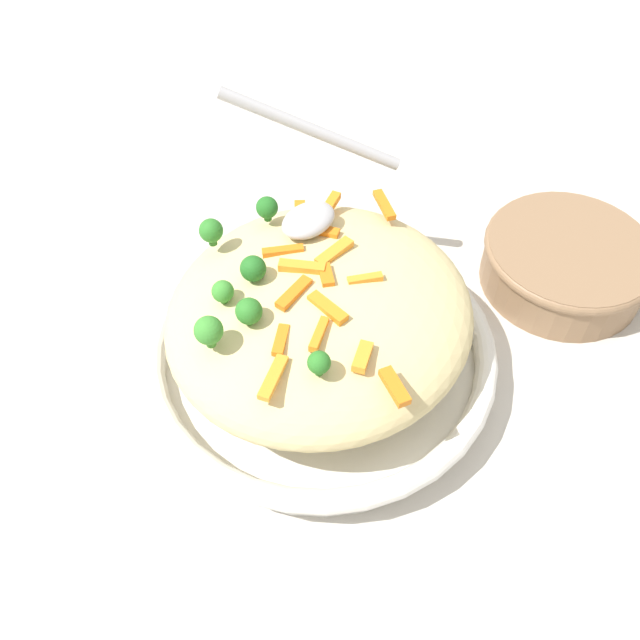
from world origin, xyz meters
TOP-DOWN VIEW (x-y plane):
  - ground_plane at (0.00, 0.00)m, footprint 2.40×2.40m
  - serving_bowl at (0.00, 0.00)m, footprint 0.34×0.34m
  - pasta_mound at (0.00, 0.00)m, footprint 0.28×0.27m
  - carrot_piece_0 at (-0.05, -0.04)m, footprint 0.02×0.03m
  - carrot_piece_1 at (0.04, 0.04)m, footprint 0.03×0.02m
  - carrot_piece_2 at (-0.01, -0.05)m, footprint 0.03×0.03m
  - carrot_piece_3 at (0.07, 0.02)m, footprint 0.03×0.02m
  - carrot_piece_4 at (-0.05, -0.07)m, footprint 0.03×0.03m
  - carrot_piece_5 at (0.02, 0.03)m, footprint 0.01×0.04m
  - carrot_piece_6 at (-0.01, 0.00)m, footprint 0.02×0.03m
  - carrot_piece_7 at (-0.03, -0.01)m, footprint 0.04×0.01m
  - carrot_piece_8 at (0.04, 0.11)m, footprint 0.02×0.04m
  - carrot_piece_9 at (0.00, -0.02)m, footprint 0.03×0.04m
  - carrot_piece_10 at (-0.03, 0.03)m, footprint 0.03×0.02m
  - carrot_piece_11 at (0.09, 0.04)m, footprint 0.04×0.03m
  - carrot_piece_12 at (-0.09, -0.07)m, footprint 0.03×0.02m
  - carrot_piece_13 at (-0.12, -0.03)m, footprint 0.03×0.04m
  - carrot_piece_14 at (0.03, 0.08)m, footprint 0.03×0.02m
  - carrot_piece_15 at (0.03, -0.01)m, footprint 0.04×0.01m
  - broccoli_floret_0 at (0.07, -0.05)m, footprint 0.02×0.02m
  - broccoli_floret_1 at (-0.03, -0.10)m, footprint 0.02×0.02m
  - broccoli_floret_2 at (0.07, -0.01)m, footprint 0.02×0.02m
  - broccoli_floret_3 at (0.03, -0.11)m, footprint 0.02×0.02m
  - broccoli_floret_4 at (0.10, -0.02)m, footprint 0.02×0.02m
  - broccoli_floret_5 at (0.07, 0.06)m, footprint 0.02×0.02m
  - broccoli_floret_6 at (0.03, -0.05)m, footprint 0.02×0.02m
  - serving_spoon at (-0.07, -0.08)m, footprint 0.15×0.14m
  - companion_bowl at (-0.27, 0.11)m, footprint 0.18×0.18m

SIDE VIEW (x-z plane):
  - ground_plane at x=0.00m, z-range 0.00..0.00m
  - serving_bowl at x=0.00m, z-range 0.00..0.05m
  - companion_bowl at x=-0.27m, z-range 0.00..0.06m
  - pasta_mound at x=0.00m, z-range 0.04..0.13m
  - carrot_piece_11 at x=0.09m, z-range 0.12..0.13m
  - carrot_piece_13 at x=-0.12m, z-range 0.12..0.13m
  - carrot_piece_4 at x=-0.05m, z-range 0.12..0.13m
  - carrot_piece_8 at x=0.04m, z-range 0.12..0.13m
  - carrot_piece_12 at x=-0.09m, z-range 0.12..0.13m
  - carrot_piece_3 at x=0.07m, z-range 0.12..0.13m
  - carrot_piece_14 at x=0.03m, z-range 0.12..0.13m
  - carrot_piece_0 at x=-0.05m, z-range 0.12..0.13m
  - carrot_piece_2 at x=-0.01m, z-range 0.12..0.13m
  - carrot_piece_1 at x=0.04m, z-range 0.12..0.13m
  - carrot_piece_10 at x=-0.03m, z-range 0.12..0.13m
  - carrot_piece_7 at x=-0.03m, z-range 0.12..0.13m
  - carrot_piece_5 at x=0.02m, z-range 0.13..0.13m
  - carrot_piece_6 at x=-0.01m, z-range 0.13..0.13m
  - carrot_piece_15 at x=0.03m, z-range 0.13..0.13m
  - carrot_piece_9 at x=0.00m, z-range 0.13..0.13m
  - broccoli_floret_0 at x=0.07m, z-range 0.12..0.14m
  - broccoli_floret_5 at x=0.07m, z-range 0.12..0.15m
  - broccoli_floret_1 at x=-0.03m, z-range 0.12..0.15m
  - broccoli_floret_2 at x=0.07m, z-range 0.12..0.15m
  - broccoli_floret_3 at x=0.03m, z-range 0.12..0.15m
  - broccoli_floret_6 at x=0.03m, z-range 0.12..0.15m
  - broccoli_floret_4 at x=0.10m, z-range 0.12..0.15m
  - serving_spoon at x=-0.07m, z-range 0.10..0.19m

